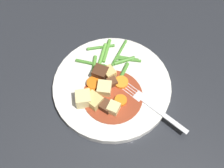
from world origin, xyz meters
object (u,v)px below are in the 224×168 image
object	(u,v)px
potato_chunk_1	(104,88)
potato_chunk_3	(109,73)
carrot_slice_0	(90,94)
potato_chunk_2	(94,101)
dinner_plate	(112,86)
potato_chunk_4	(83,99)
carrot_slice_3	(121,101)
meat_chunk_1	(106,106)
carrot_slice_1	(121,82)
meat_chunk_0	(100,73)
meat_chunk_2	(114,83)
potato_chunk_0	(114,108)
fork	(150,105)
carrot_slice_2	(94,83)

from	to	relation	value
potato_chunk_1	potato_chunk_3	distance (m)	0.04
carrot_slice_0	potato_chunk_1	bearing A→B (deg)	103.86
carrot_slice_0	potato_chunk_2	distance (m)	0.02
dinner_plate	potato_chunk_4	distance (m)	0.08
carrot_slice_3	meat_chunk_1	bearing A→B (deg)	-64.76
carrot_slice_1	meat_chunk_0	xyz separation A→B (m)	(-0.02, -0.04, 0.01)
carrot_slice_0	potato_chunk_3	size ratio (longest dim) A/B	1.10
meat_chunk_2	carrot_slice_3	bearing A→B (deg)	15.31
potato_chunk_1	potato_chunk_4	size ratio (longest dim) A/B	0.98
carrot_slice_3	potato_chunk_2	size ratio (longest dim) A/B	0.82
carrot_slice_3	meat_chunk_0	world-z (taller)	meat_chunk_0
potato_chunk_4	meat_chunk_1	size ratio (longest dim) A/B	1.30
carrot_slice_0	potato_chunk_4	distance (m)	0.02
potato_chunk_1	meat_chunk_1	xyz separation A→B (m)	(0.04, 0.00, -0.00)
potato_chunk_2	meat_chunk_0	xyz separation A→B (m)	(-0.07, 0.02, 0.00)
potato_chunk_0	meat_chunk_1	size ratio (longest dim) A/B	1.01
potato_chunk_4	meat_chunk_1	bearing A→B (deg)	70.12
carrot_slice_0	potato_chunk_3	world-z (taller)	potato_chunk_3
potato_chunk_0	fork	xyz separation A→B (m)	(-0.01, 0.08, -0.01)
potato_chunk_1	meat_chunk_0	size ratio (longest dim) A/B	1.01
carrot_slice_3	dinner_plate	bearing A→B (deg)	-159.98
potato_chunk_3	meat_chunk_0	bearing A→B (deg)	-89.05
carrot_slice_0	potato_chunk_2	bearing A→B (deg)	23.64
carrot_slice_1	potato_chunk_2	xyz separation A→B (m)	(0.05, -0.06, 0.01)
fork	potato_chunk_1	bearing A→B (deg)	-112.14
potato_chunk_1	potato_chunk_3	bearing A→B (deg)	163.06
carrot_slice_2	potato_chunk_0	bearing A→B (deg)	31.52
meat_chunk_1	meat_chunk_0	bearing A→B (deg)	-172.56
potato_chunk_0	meat_chunk_2	xyz separation A→B (m)	(-0.06, 0.00, -0.00)
carrot_slice_3	potato_chunk_3	world-z (taller)	potato_chunk_3
potato_chunk_4	carrot_slice_3	bearing A→B (deg)	87.99
potato_chunk_3	potato_chunk_4	bearing A→B (deg)	-41.27
potato_chunk_2	meat_chunk_2	bearing A→B (deg)	134.59
potato_chunk_3	potato_chunk_4	distance (m)	0.09
meat_chunk_1	carrot_slice_0	bearing A→B (deg)	-133.93
carrot_slice_0	carrot_slice_3	xyz separation A→B (m)	(0.02, 0.07, 0.00)
meat_chunk_0	meat_chunk_1	world-z (taller)	meat_chunk_0
meat_chunk_0	meat_chunk_1	xyz separation A→B (m)	(0.08, 0.01, -0.00)
carrot_slice_1	potato_chunk_4	world-z (taller)	potato_chunk_4
carrot_slice_3	potato_chunk_1	size ratio (longest dim) A/B	0.86
carrot_slice_0	potato_chunk_0	size ratio (longest dim) A/B	1.23
meat_chunk_1	fork	distance (m)	0.09
potato_chunk_4	meat_chunk_1	xyz separation A→B (m)	(0.02, 0.05, -0.01)
potato_chunk_0	meat_chunk_1	xyz separation A→B (m)	(-0.01, -0.01, -0.00)
carrot_slice_1	fork	xyz separation A→B (m)	(0.06, 0.06, -0.00)
carrot_slice_3	meat_chunk_2	size ratio (longest dim) A/B	1.29
carrot_slice_1	potato_chunk_4	distance (m)	0.09
meat_chunk_1	carrot_slice_3	bearing A→B (deg)	115.24
carrot_slice_0	carrot_slice_1	world-z (taller)	same
dinner_plate	carrot_slice_3	xyz separation A→B (m)	(0.04, 0.02, 0.01)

